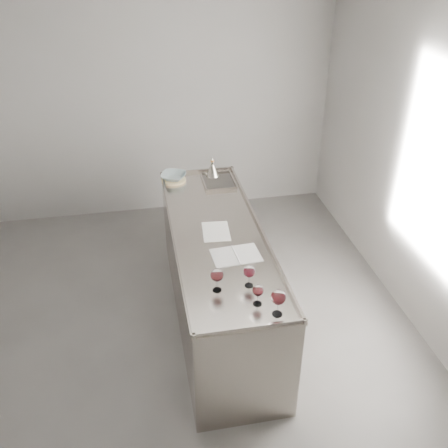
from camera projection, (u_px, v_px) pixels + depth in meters
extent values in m
cube|color=#514E4C|center=(168.00, 347.00, 4.36)|extent=(4.50, 5.00, 0.02)
cube|color=gray|center=(141.00, 102.00, 5.73)|extent=(4.50, 0.02, 2.80)
cube|color=gray|center=(440.00, 181.00, 3.99)|extent=(0.02, 5.00, 2.80)
cube|color=#9E958E|center=(218.00, 278.00, 4.45)|extent=(0.75, 2.40, 0.92)
cube|color=#9E958E|center=(217.00, 233.00, 4.21)|extent=(0.77, 2.42, 0.02)
cube|color=#9E958E|center=(250.00, 328.00, 3.20)|extent=(0.77, 0.02, 0.03)
cube|color=#9E958E|center=(197.00, 171.00, 5.19)|extent=(0.77, 0.02, 0.03)
cube|color=#9E958E|center=(174.00, 235.00, 4.13)|extent=(0.02, 2.42, 0.03)
cube|color=#9E958E|center=(260.00, 226.00, 4.25)|extent=(0.02, 2.42, 0.03)
cube|color=#595654|center=(218.00, 183.00, 5.00)|extent=(0.30, 0.38, 0.01)
cylinder|color=white|center=(217.00, 290.00, 3.54)|extent=(0.07, 0.07, 0.00)
cylinder|color=white|center=(217.00, 285.00, 3.52)|extent=(0.01, 0.01, 0.09)
ellipsoid|color=white|center=(217.00, 275.00, 3.47)|extent=(0.09, 0.09, 0.10)
cylinder|color=#340708|center=(217.00, 277.00, 3.49)|extent=(0.07, 0.07, 0.02)
cylinder|color=white|center=(249.00, 285.00, 3.59)|extent=(0.06, 0.06, 0.00)
cylinder|color=white|center=(249.00, 280.00, 3.57)|extent=(0.01, 0.01, 0.08)
ellipsoid|color=white|center=(249.00, 271.00, 3.52)|extent=(0.09, 0.09, 0.09)
cylinder|color=#37070E|center=(249.00, 273.00, 3.53)|extent=(0.06, 0.06, 0.02)
cylinder|color=white|center=(277.00, 314.00, 3.33)|extent=(0.07, 0.07, 0.00)
cylinder|color=white|center=(278.00, 308.00, 3.30)|extent=(0.01, 0.01, 0.10)
ellipsoid|color=white|center=(278.00, 297.00, 3.25)|extent=(0.10, 0.10, 0.11)
cylinder|color=#3B080B|center=(278.00, 300.00, 3.26)|extent=(0.07, 0.07, 0.02)
cylinder|color=white|center=(257.00, 304.00, 3.42)|extent=(0.06, 0.06, 0.00)
cylinder|color=white|center=(258.00, 299.00, 3.40)|extent=(0.01, 0.01, 0.08)
ellipsoid|color=white|center=(258.00, 290.00, 3.36)|extent=(0.08, 0.08, 0.08)
cylinder|color=#3C080B|center=(258.00, 292.00, 3.37)|extent=(0.06, 0.06, 0.02)
cube|color=silver|center=(224.00, 257.00, 3.88)|extent=(0.20, 0.27, 0.01)
cube|color=silver|center=(248.00, 254.00, 3.92)|extent=(0.20, 0.27, 0.01)
cylinder|color=white|center=(236.00, 255.00, 3.90)|extent=(0.03, 0.26, 0.01)
cube|color=silver|center=(216.00, 231.00, 4.21)|extent=(0.25, 0.34, 0.00)
cylinder|color=beige|center=(174.00, 180.00, 5.02)|extent=(0.26, 0.26, 0.02)
imported|color=#8DA2A4|center=(174.00, 176.00, 5.00)|extent=(0.32, 0.32, 0.06)
cone|color=gray|center=(212.00, 170.00, 5.10)|extent=(0.15, 0.15, 0.13)
cylinder|color=gray|center=(212.00, 163.00, 5.05)|extent=(0.03, 0.03, 0.03)
cylinder|color=#9E5F2B|center=(212.00, 161.00, 5.04)|extent=(0.04, 0.04, 0.02)
cone|color=gray|center=(212.00, 158.00, 5.03)|extent=(0.03, 0.03, 0.04)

